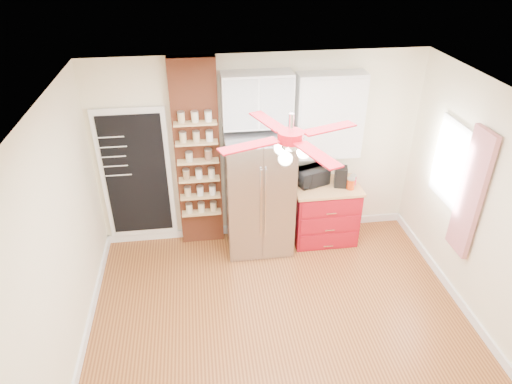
{
  "coord_description": "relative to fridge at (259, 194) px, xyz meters",
  "views": [
    {
      "loc": [
        -0.82,
        -3.7,
        4.08
      ],
      "look_at": [
        -0.19,
        0.9,
        1.34
      ],
      "focal_mm": 32.0,
      "sensor_mm": 36.0,
      "label": 1
    }
  ],
  "objects": [
    {
      "name": "floor",
      "position": [
        0.05,
        -1.63,
        -0.88
      ],
      "size": [
        4.5,
        4.5,
        0.0
      ],
      "primitive_type": "plane",
      "color": "#9C5C27",
      "rests_on": "ground"
    },
    {
      "name": "ceiling",
      "position": [
        0.05,
        -1.63,
        1.83
      ],
      "size": [
        4.5,
        4.5,
        0.0
      ],
      "primitive_type": "plane",
      "color": "white",
      "rests_on": "wall_back"
    },
    {
      "name": "wall_back",
      "position": [
        0.05,
        0.37,
        0.48
      ],
      "size": [
        4.5,
        0.02,
        2.7
      ],
      "primitive_type": "cube",
      "color": "#F9F0C8",
      "rests_on": "floor"
    },
    {
      "name": "wall_left",
      "position": [
        -2.2,
        -1.63,
        0.48
      ],
      "size": [
        0.02,
        4.0,
        2.7
      ],
      "primitive_type": "cube",
      "color": "#F9F0C8",
      "rests_on": "floor"
    },
    {
      "name": "wall_right",
      "position": [
        2.3,
        -1.63,
        0.48
      ],
      "size": [
        0.02,
        4.0,
        2.7
      ],
      "primitive_type": "cube",
      "color": "#F9F0C8",
      "rests_on": "floor"
    },
    {
      "name": "chalkboard",
      "position": [
        -1.65,
        0.33,
        0.23
      ],
      "size": [
        0.95,
        0.05,
        1.95
      ],
      "color": "white",
      "rests_on": "wall_back"
    },
    {
      "name": "brick_pillar",
      "position": [
        -0.8,
        0.29,
        0.48
      ],
      "size": [
        0.6,
        0.16,
        2.7
      ],
      "primitive_type": "cube",
      "color": "brown",
      "rests_on": "floor"
    },
    {
      "name": "fridge",
      "position": [
        0.0,
        0.0,
        0.0
      ],
      "size": [
        0.9,
        0.7,
        1.75
      ],
      "primitive_type": "cube",
      "color": "#A6A6AB",
      "rests_on": "floor"
    },
    {
      "name": "upper_glass_cabinet",
      "position": [
        0.0,
        0.2,
        1.27
      ],
      "size": [
        0.9,
        0.35,
        0.7
      ],
      "primitive_type": "cube",
      "color": "white",
      "rests_on": "wall_back"
    },
    {
      "name": "red_cabinet",
      "position": [
        0.97,
        0.05,
        -0.42
      ],
      "size": [
        0.94,
        0.64,
        0.9
      ],
      "color": "maroon",
      "rests_on": "floor"
    },
    {
      "name": "upper_shelf_unit",
      "position": [
        0.97,
        0.22,
        1.0
      ],
      "size": [
        0.9,
        0.3,
        1.15
      ],
      "primitive_type": "cube",
      "color": "white",
      "rests_on": "wall_back"
    },
    {
      "name": "window",
      "position": [
        2.28,
        -0.73,
        0.68
      ],
      "size": [
        0.04,
        0.75,
        1.05
      ],
      "primitive_type": "cube",
      "color": "white",
      "rests_on": "wall_right"
    },
    {
      "name": "curtain",
      "position": [
        2.23,
        -1.28,
        0.57
      ],
      "size": [
        0.06,
        0.4,
        1.55
      ],
      "primitive_type": "cube",
      "color": "red",
      "rests_on": "wall_right"
    },
    {
      "name": "ceiling_fan",
      "position": [
        0.05,
        -1.63,
        1.55
      ],
      "size": [
        1.4,
        1.4,
        0.44
      ],
      "color": "silver",
      "rests_on": "ceiling"
    },
    {
      "name": "toaster_oven",
      "position": [
        0.77,
        0.13,
        0.14
      ],
      "size": [
        0.51,
        0.42,
        0.24
      ],
      "primitive_type": "imported",
      "rotation": [
        0.0,
        0.0,
        0.35
      ],
      "color": "black",
      "rests_on": "red_cabinet"
    },
    {
      "name": "coffee_maker",
      "position": [
        1.15,
        0.03,
        0.17
      ],
      "size": [
        0.21,
        0.22,
        0.29
      ],
      "primitive_type": "cube",
      "rotation": [
        0.0,
        0.0,
        -0.25
      ],
      "color": "black",
      "rests_on": "red_cabinet"
    },
    {
      "name": "canister_left",
      "position": [
        1.27,
        -0.08,
        0.1
      ],
      "size": [
        0.14,
        0.14,
        0.15
      ],
      "primitive_type": "cylinder",
      "rotation": [
        0.0,
        0.0,
        0.42
      ],
      "color": "#C4380A",
      "rests_on": "red_cabinet"
    },
    {
      "name": "canister_right",
      "position": [
        1.34,
        0.03,
        0.09
      ],
      "size": [
        0.1,
        0.1,
        0.14
      ],
      "primitive_type": "cylinder",
      "rotation": [
        0.0,
        0.0,
        0.08
      ],
      "color": "red",
      "rests_on": "red_cabinet"
    },
    {
      "name": "pantry_jar_oats",
      "position": [
        -0.91,
        0.14,
        0.56
      ],
      "size": [
        0.12,
        0.12,
        0.12
      ],
      "primitive_type": "cylinder",
      "rotation": [
        0.0,
        0.0,
        0.38
      ],
      "color": "#C1B393",
      "rests_on": "brick_pillar"
    },
    {
      "name": "pantry_jar_beans",
      "position": [
        -0.66,
        0.16,
        0.56
      ],
      "size": [
        0.13,
        0.13,
        0.13
      ],
      "primitive_type": "cylinder",
      "rotation": [
        0.0,
        0.0,
        0.32
      ],
      "color": "brown",
      "rests_on": "brick_pillar"
    }
  ]
}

